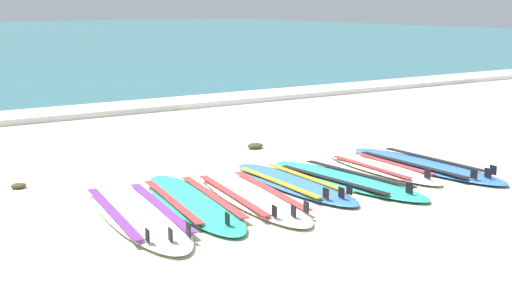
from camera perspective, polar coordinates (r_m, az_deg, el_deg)
The scene contains 11 objects.
ground_plane at distance 8.11m, azimuth 2.17°, elevation -2.30°, with size 80.00×80.00×0.00m, color beige.
wave_foam_strip at distance 13.38m, azimuth -13.27°, elevation 3.35°, with size 80.00×1.05×0.11m, color white.
surfboard_0 at distance 6.90m, azimuth -9.51°, elevation -4.73°, with size 1.04×2.67×0.18m.
surfboard_1 at distance 7.21m, azimuth -5.12°, elevation -3.89°, with size 1.00×2.48×0.18m.
surfboard_2 at distance 7.41m, azimuth -0.38°, elevation -3.39°, with size 0.98×2.49×0.18m.
surfboard_3 at distance 7.92m, azimuth 3.01°, elevation -2.39°, with size 0.63×2.22×0.18m.
surfboard_4 at distance 8.12m, azimuth 7.18°, elevation -2.09°, with size 0.78×2.40×0.18m.
surfboard_5 at distance 8.75m, azimuth 10.06°, elevation -1.15°, with size 0.58×1.98×0.18m.
surfboard_6 at distance 9.02m, azimuth 13.37°, elevation -0.91°, with size 0.63×2.44×0.18m.
seaweed_clump_near_shoreline at distance 8.25m, azimuth -18.54°, elevation -2.47°, with size 0.17×0.14×0.06m, color #4C4228.
seaweed_clump_mid_sand at distance 9.93m, azimuth -0.07°, elevation 0.63°, with size 0.23×0.19×0.08m, color #384723.
Camera 1 is at (-4.63, -6.34, 2.02)m, focal length 49.79 mm.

